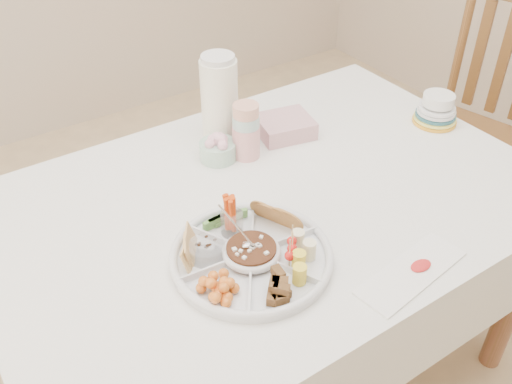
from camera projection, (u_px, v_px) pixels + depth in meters
floor at (267, 366)px, 2.01m from camera, size 4.00×4.00×0.00m
dining_table at (269, 292)px, 1.78m from camera, size 1.52×1.02×0.76m
chair at (469, 129)px, 2.28m from camera, size 0.54×0.54×1.06m
party_tray at (251, 254)px, 1.34m from camera, size 0.41×0.41×0.04m
bean_dip at (251, 252)px, 1.33m from camera, size 0.13×0.13×0.04m
tortillas at (279, 217)px, 1.41m from camera, size 0.11×0.11×0.06m
carrot_cucumber at (226, 210)px, 1.40m from camera, size 0.12×0.12×0.10m
pita_raisins at (196, 247)px, 1.33m from camera, size 0.13×0.13×0.07m
cherries at (220, 285)px, 1.24m from camera, size 0.12×0.12×0.04m
granola_chunks at (280, 286)px, 1.24m from camera, size 0.10×0.10×0.04m
banana_tomato at (308, 244)px, 1.31m from camera, size 0.11×0.11×0.09m
cup_stack at (246, 123)px, 1.65m from camera, size 0.10×0.10×0.23m
thermos at (219, 99)px, 1.69m from camera, size 0.11×0.11×0.29m
flower_bowl at (218, 147)px, 1.68m from camera, size 0.14×0.14×0.08m
napkin_stack at (285, 126)px, 1.79m from camera, size 0.19×0.18×0.06m
plate_stack at (436, 110)px, 1.84m from camera, size 0.18×0.18×0.09m
placemat at (411, 273)px, 1.32m from camera, size 0.31×0.14×0.01m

